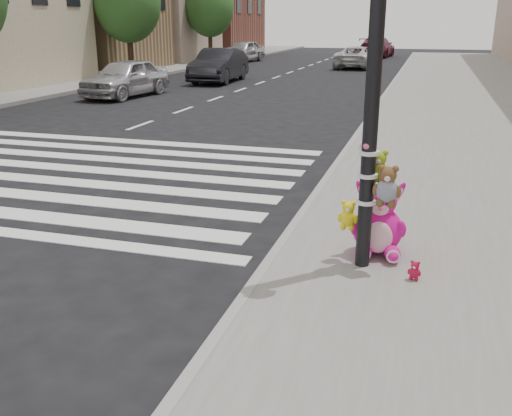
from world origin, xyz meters
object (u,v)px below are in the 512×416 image
at_px(car_white_near, 357,57).
at_px(red_teddy, 415,270).
at_px(car_silver_far, 126,78).
at_px(signal_pole, 374,121).
at_px(car_dark_far, 219,65).
at_px(pink_bunny, 378,224).

bearing_deg(car_white_near, red_teddy, 102.20).
height_order(red_teddy, car_silver_far, car_silver_far).
bearing_deg(signal_pole, car_white_near, 97.28).
relative_size(car_silver_far, car_dark_far, 0.89).
bearing_deg(signal_pole, red_teddy, -25.45).
height_order(signal_pole, car_dark_far, signal_pole).
xyz_separation_m(car_silver_far, car_dark_far, (1.50, 6.27, 0.06)).
xyz_separation_m(car_silver_far, car_white_near, (6.74, 16.67, -0.06)).
bearing_deg(red_teddy, car_white_near, 111.23).
relative_size(signal_pole, red_teddy, 18.30).
height_order(red_teddy, car_white_near, car_white_near).
height_order(pink_bunny, red_teddy, pink_bunny).
relative_size(red_teddy, car_silver_far, 0.05).
height_order(car_silver_far, car_white_near, car_silver_far).
bearing_deg(car_dark_far, car_white_near, 61.13).
bearing_deg(car_dark_far, red_teddy, -66.64).
distance_m(car_dark_far, car_white_near, 11.65).
bearing_deg(car_silver_far, car_dark_far, 82.69).
bearing_deg(car_silver_far, car_white_near, 74.12).
bearing_deg(pink_bunny, car_silver_far, 119.94).
distance_m(pink_bunny, car_silver_far, 17.19).
bearing_deg(pink_bunny, signal_pole, -113.14).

